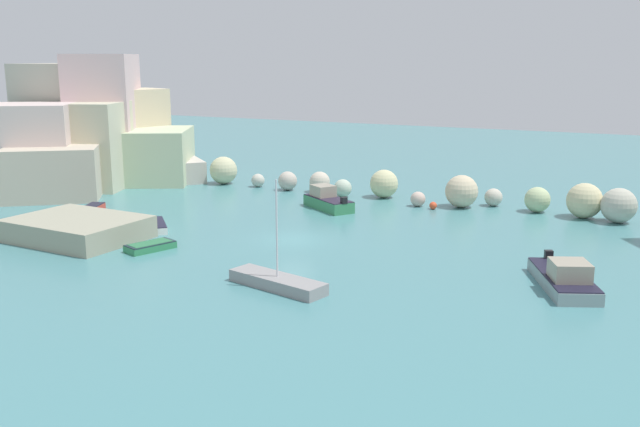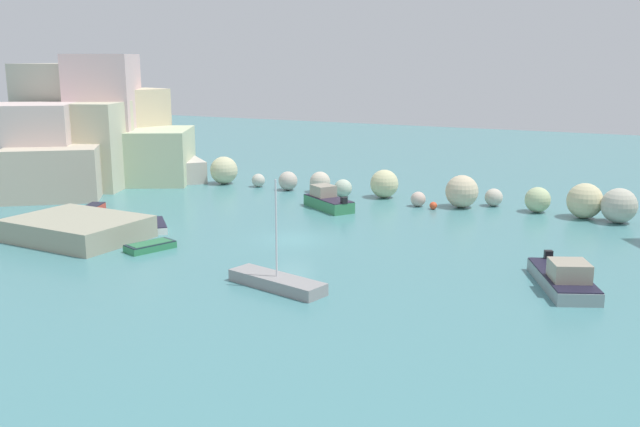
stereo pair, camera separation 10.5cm
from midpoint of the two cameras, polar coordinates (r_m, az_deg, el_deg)
name	(u,v)px [view 2 (the right image)]	position (r m, az deg, el deg)	size (l,w,h in m)	color
cove_water	(294,239)	(46.45, -2.03, -2.12)	(160.00, 160.00, 0.00)	teal
cliff_headland_left	(92,136)	(70.40, -17.93, 6.00)	(18.54, 20.63, 12.08)	beige
rock_breakwater	(418,189)	(58.70, 8.00, 2.00)	(43.21, 4.16, 2.64)	beige
stone_dock	(77,229)	(48.99, -19.00, -1.16)	(8.24, 6.22, 1.45)	#9B9981
channel_buoy	(433,206)	(56.32, 9.22, 0.64)	(0.60, 0.60, 0.60)	#E04C28
moored_boat_0	(564,278)	(38.71, 19.25, -4.96)	(4.49, 6.58, 1.67)	gray
moored_boat_1	(91,209)	(57.26, -17.99, 0.34)	(2.15, 3.33, 0.53)	#C94032
moored_boat_2	(150,246)	(45.10, -13.53, -2.58)	(2.32, 3.30, 0.48)	#307F4F
moored_boat_3	(327,200)	(55.78, 0.66, 1.06)	(5.12, 4.27, 1.79)	#378354
moored_boat_4	(277,282)	(36.78, -3.43, -5.53)	(5.87, 2.80, 5.73)	gray
moored_boat_5	(156,226)	(50.42, -13.06, -0.96)	(3.42, 3.48, 0.53)	white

